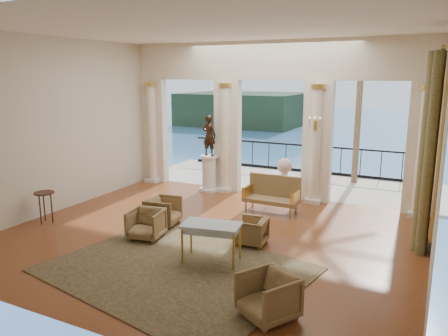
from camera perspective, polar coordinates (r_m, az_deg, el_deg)
The scene contains 23 objects.
floor at distance 9.92m, azimuth -2.05°, elevation -8.92°, with size 9.00×9.00×0.00m, color #4A200A.
room_walls at distance 8.32m, azimuth -5.89°, elevation 7.35°, with size 9.00×9.00×9.00m.
arcade at distance 12.78m, azimuth 6.13°, elevation 7.68°, with size 9.00×0.56×4.50m.
terrace at distance 15.06m, azimuth 8.54°, elevation -1.88°, with size 10.00×3.60×0.10m, color #A39A87.
balustrade at distance 16.45m, azimuth 10.32°, elevation 0.90°, with size 9.00×0.06×1.03m.
palm_tree at distance 14.93m, azimuth 17.57°, elevation 13.63°, with size 2.00×2.00×4.50m.
headland at distance 85.63m, azimuth 2.70°, elevation 7.76°, with size 22.00×18.00×6.00m, color black.
sea at distance 68.94m, azimuth 22.55°, elevation 3.26°, with size 160.00×160.00×0.00m, color #285286.
curtain at distance 9.75m, azimuth 25.23°, elevation 1.86°, with size 0.33×1.40×4.09m.
window_frame at distance 9.74m, azimuth 26.36°, elevation 2.22°, with size 0.04×1.60×3.40m, color gold.
wall_sconce at distance 12.10m, azimuth 11.82°, elevation 5.55°, with size 0.30×0.11×0.33m.
rug at distance 8.38m, azimuth -6.30°, elevation -13.02°, with size 4.50×3.50×0.02m, color #2C2E18.
armchair_a at distance 9.84m, azimuth -10.15°, elevation -7.05°, with size 0.71×0.66×0.73m, color #4E4122.
armchair_b at distance 6.75m, azimuth 5.75°, elevation -16.08°, with size 0.74×0.69×0.76m, color #4E4122.
armchair_c at distance 9.40m, azimuth 3.59°, elevation -8.08°, with size 0.62×0.58×0.64m, color #4E4122.
armchair_d at distance 10.64m, azimuth -7.95°, elevation -5.42°, with size 0.73×0.68×0.75m, color #4E4122.
settee at distance 11.62m, azimuth 6.34°, elevation -3.38°, with size 1.44×0.62×0.95m.
game_table at distance 8.44m, azimuth -1.67°, elevation -7.81°, with size 1.21×0.81×0.77m.
pedestal at distance 13.57m, azimuth -1.94°, elevation -0.76°, with size 0.61×0.61×1.11m.
statue at distance 13.35m, azimuth -1.97°, elevation 4.28°, with size 0.45×0.30×1.25m, color black.
console_table at distance 12.13m, azimuth 7.86°, elevation -1.90°, with size 0.88×0.58×0.78m.
urn at distance 12.03m, azimuth 7.92°, elevation 0.16°, with size 0.42×0.42×0.55m.
side_table at distance 11.45m, azimuth -22.41°, elevation -3.47°, with size 0.48×0.48×0.77m.
Camera 1 is at (4.44, -8.12, 3.57)m, focal length 35.00 mm.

